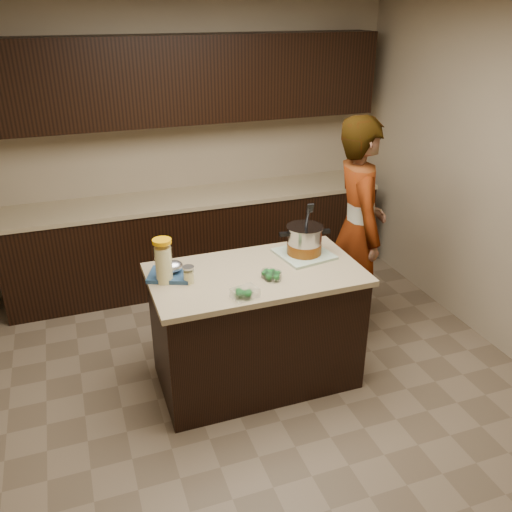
{
  "coord_description": "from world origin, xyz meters",
  "views": [
    {
      "loc": [
        -1.12,
        -3.12,
        2.59
      ],
      "look_at": [
        0.0,
        0.0,
        1.02
      ],
      "focal_mm": 38.0,
      "sensor_mm": 36.0,
      "label": 1
    }
  ],
  "objects_px": {
    "stock_pot": "(304,242)",
    "person": "(358,230)",
    "island": "(256,327)",
    "lemonade_pitcher": "(164,263)"
  },
  "relations": [
    {
      "from": "stock_pot",
      "to": "person",
      "type": "distance_m",
      "value": 0.65
    },
    {
      "from": "stock_pot",
      "to": "person",
      "type": "relative_size",
      "value": 0.21
    },
    {
      "from": "island",
      "to": "person",
      "type": "bearing_deg",
      "value": 21.12
    },
    {
      "from": "island",
      "to": "stock_pot",
      "type": "xyz_separation_m",
      "value": [
        0.42,
        0.13,
        0.56
      ]
    },
    {
      "from": "stock_pot",
      "to": "person",
      "type": "bearing_deg",
      "value": 32.99
    },
    {
      "from": "island",
      "to": "person",
      "type": "relative_size",
      "value": 0.8
    },
    {
      "from": "stock_pot",
      "to": "lemonade_pitcher",
      "type": "xyz_separation_m",
      "value": [
        -1.04,
        -0.07,
        0.03
      ]
    },
    {
      "from": "island",
      "to": "lemonade_pitcher",
      "type": "xyz_separation_m",
      "value": [
        -0.62,
        0.07,
        0.59
      ]
    },
    {
      "from": "lemonade_pitcher",
      "to": "person",
      "type": "xyz_separation_m",
      "value": [
        1.63,
        0.32,
        -0.12
      ]
    },
    {
      "from": "island",
      "to": "stock_pot",
      "type": "height_order",
      "value": "stock_pot"
    }
  ]
}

